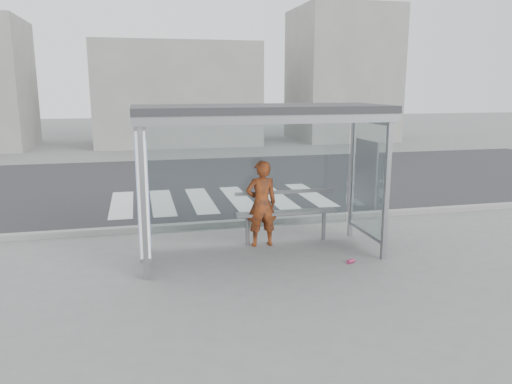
# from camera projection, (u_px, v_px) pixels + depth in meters

# --- Properties ---
(ground) EXTENTS (80.00, 80.00, 0.00)m
(ground) POSITION_uv_depth(u_px,v_px,m) (261.00, 255.00, 8.85)
(ground) COLOR slate
(ground) RESTS_ON ground
(road) EXTENTS (30.00, 10.00, 0.01)m
(road) POSITION_uv_depth(u_px,v_px,m) (207.00, 182.00, 15.50)
(road) COLOR #27272A
(road) RESTS_ON ground
(curb) EXTENTS (30.00, 0.18, 0.12)m
(curb) POSITION_uv_depth(u_px,v_px,m) (239.00, 223.00, 10.69)
(curb) COLOR gray
(curb) RESTS_ON ground
(crosswalk) EXTENTS (5.55, 3.00, 0.00)m
(crosswalk) POSITION_uv_depth(u_px,v_px,m) (220.00, 199.00, 13.13)
(crosswalk) COLOR silver
(crosswalk) RESTS_ON ground
(bus_shelter) EXTENTS (4.25, 1.65, 2.62)m
(bus_shelter) POSITION_uv_depth(u_px,v_px,m) (239.00, 143.00, 8.40)
(bus_shelter) COLOR gray
(bus_shelter) RESTS_ON ground
(building_center) EXTENTS (8.00, 5.00, 5.00)m
(building_center) POSITION_uv_depth(u_px,v_px,m) (176.00, 94.00, 25.44)
(building_center) COLOR gray
(building_center) RESTS_ON ground
(building_right) EXTENTS (5.00, 5.00, 7.00)m
(building_right) POSITION_uv_depth(u_px,v_px,m) (341.00, 75.00, 27.27)
(building_right) COLOR gray
(building_right) RESTS_ON ground
(person) EXTENTS (0.60, 0.40, 1.61)m
(person) POSITION_uv_depth(u_px,v_px,m) (261.00, 204.00, 9.20)
(person) COLOR #C75012
(person) RESTS_ON ground
(bench) EXTENTS (1.94, 0.24, 1.00)m
(bench) POSITION_uv_depth(u_px,v_px,m) (286.00, 212.00, 9.42)
(bench) COLOR slate
(bench) RESTS_ON ground
(soda_can) EXTENTS (0.15, 0.12, 0.07)m
(soda_can) POSITION_uv_depth(u_px,v_px,m) (351.00, 261.00, 8.41)
(soda_can) COLOR #D94076
(soda_can) RESTS_ON ground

